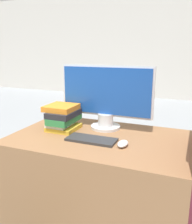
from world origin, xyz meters
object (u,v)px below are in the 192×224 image
Objects in this scene: book_stack at (63,117)px; keyboard at (91,140)px; monitor at (106,97)px; mouse at (123,144)px.

keyboard is at bearing -26.60° from book_stack.
book_stack is at bearing 153.40° from keyboard.
monitor is at bearing 26.48° from book_stack.
book_stack is at bearing 162.76° from mouse.
book_stack is (-0.27, 0.14, 0.08)m from keyboard.
monitor is 2.14× the size of keyboard.
mouse is (0.21, -0.28, -0.21)m from monitor.
monitor is at bearing 126.60° from mouse.
monitor reaches higher than book_stack.
keyboard is (0.01, -0.27, -0.21)m from monitor.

